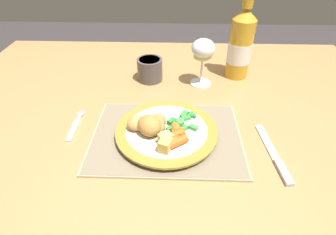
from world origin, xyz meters
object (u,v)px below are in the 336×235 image
dining_table (169,121)px  wine_glass (203,51)px  fork (75,127)px  dinner_plate (166,132)px  table_knife (275,157)px  drinking_cup (150,69)px  bottle (241,44)px

dining_table → wine_glass: wine_glass is taller
fork → dinner_plate: bearing=-6.0°
table_knife → drinking_cup: 0.48m
dining_table → wine_glass: bearing=42.8°
table_knife → bottle: size_ratio=0.68×
table_knife → fork: bearing=169.7°
dining_table → wine_glass: 0.24m
table_knife → wine_glass: wine_glass is taller
dinner_plate → table_knife: size_ratio=1.27×
fork → bottle: bearing=32.9°
dinner_plate → wine_glass: (0.10, 0.27, 0.10)m
dinner_plate → bottle: bottle is taller
fork → bottle: (0.47, 0.30, 0.11)m
dining_table → fork: bearing=-148.4°
dinner_plate → table_knife: 0.26m
wine_glass → bottle: (0.13, 0.06, -0.00)m
dining_table → bottle: bearing=34.4°
dining_table → drinking_cup: size_ratio=16.70×
table_knife → drinking_cup: drinking_cup is taller
bottle → drinking_cup: 0.31m
fork → dining_table: bearing=31.6°
drinking_cup → dining_table: bearing=-60.3°
table_knife → wine_glass: size_ratio=1.30×
fork → wine_glass: wine_glass is taller
fork → table_knife: 0.50m
fork → wine_glass: 0.44m
dining_table → dinner_plate: size_ratio=5.55×
dinner_plate → bottle: bearing=55.2°
dining_table → drinking_cup: 0.18m
wine_glass → drinking_cup: size_ratio=1.82×
table_knife → drinking_cup: size_ratio=2.36×
bottle → wine_glass: bearing=-154.0°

